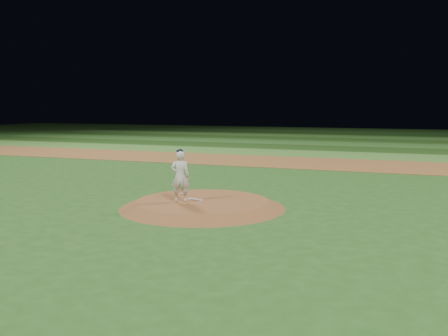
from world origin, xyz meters
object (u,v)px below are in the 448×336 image
(pitchers_mound, at_px, (202,204))
(pitcher_on_mound, at_px, (180,176))
(rosin_bag, at_px, (182,194))
(pitching_rubber, at_px, (196,200))

(pitchers_mound, height_order, pitcher_on_mound, pitcher_on_mound)
(rosin_bag, relative_size, pitcher_on_mound, 0.06)
(pitching_rubber, bearing_deg, pitchers_mound, 18.84)
(pitcher_on_mound, bearing_deg, pitchers_mound, 39.79)
(pitching_rubber, distance_m, rosin_bag, 1.14)
(pitchers_mound, distance_m, pitcher_on_mound, 1.23)
(pitchers_mound, bearing_deg, rosin_bag, 146.06)
(rosin_bag, distance_m, pitcher_on_mound, 1.56)
(pitching_rubber, relative_size, pitcher_on_mound, 0.33)
(pitching_rubber, distance_m, pitcher_on_mound, 1.02)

